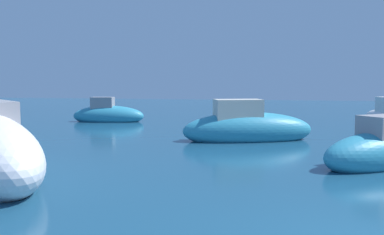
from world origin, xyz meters
TOP-DOWN VIEW (x-y plane):
  - moored_boat_0 at (-2.86, 9.31)m, footprint 4.80×2.88m
  - moored_boat_4 at (0.62, 5.62)m, footprint 3.47×3.08m
  - moored_boat_6 at (-10.23, 14.50)m, footprint 3.74×1.69m

SIDE VIEW (x-z plane):
  - moored_boat_6 at x=-10.23m, z-range -0.39..1.09m
  - moored_boat_4 at x=0.62m, z-range -0.36..1.12m
  - moored_boat_0 at x=-2.86m, z-range -0.43..1.29m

